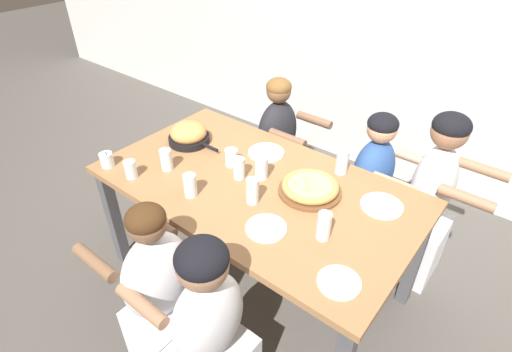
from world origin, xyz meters
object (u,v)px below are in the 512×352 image
Objects in this scene: skillet_bowl at (189,134)px; diner_near_center at (163,301)px; diner_far_right at (427,207)px; drinking_glass_a at (166,160)px; empty_plate_b at (266,152)px; drinking_glass_c at (342,163)px; empty_plate_a at (382,206)px; empty_plate_c at (266,228)px; diner_near_midright at (210,337)px; drinking_glass_f at (324,226)px; pizza_board_main at (310,188)px; drinking_glass_e at (190,187)px; drinking_glass_d at (252,192)px; diner_far_midright at (370,192)px; drinking_glass_g at (261,169)px; diner_far_midleft at (277,153)px; drinking_glass_i at (231,158)px; drinking_glass_h at (131,169)px; empty_plate_d at (339,282)px; drinking_glass_b at (239,169)px; cocktail_glass_blue at (107,160)px.

diner_near_center is at bearing -52.56° from skillet_bowl.
diner_near_center is (-0.77, -1.46, -0.06)m from diner_far_right.
drinking_glass_a is 1.61m from diner_far_right.
drinking_glass_c reaches higher than empty_plate_b.
diner_far_right reaches higher than empty_plate_b.
empty_plate_a and empty_plate_c have the same top height.
diner_near_midright is at bearing -65.14° from empty_plate_b.
drinking_glass_f is 0.13× the size of diner_near_midright.
drinking_glass_e reaches higher than pizza_board_main.
diner_far_midright is at bearing 70.55° from drinking_glass_d.
drinking_glass_g is 1.07m from diner_far_right.
drinking_glass_a is at bearing -175.80° from drinking_glass_f.
diner_near_midright reaches higher than drinking_glass_a.
pizza_board_main is 2.58× the size of drinking_glass_g.
diner_far_midleft is (-0.65, 0.99, -0.31)m from empty_plate_c.
empty_plate_a is (1.27, 0.17, -0.05)m from skillet_bowl.
skillet_bowl is at bearing -161.76° from drinking_glass_c.
drinking_glass_i is (-0.51, 0.32, 0.04)m from empty_plate_c.
drinking_glass_f reaches higher than drinking_glass_d.
drinking_glass_e reaches higher than drinking_glass_h.
skillet_bowl is at bearing -156.65° from empty_plate_b.
empty_plate_d is 1.38× the size of drinking_glass_g.
diner_far_midleft reaches higher than drinking_glass_d.
diner_near_center is at bearing -81.49° from drinking_glass_b.
drinking_glass_c is at bearing 44.97° from drinking_glass_g.
empty_plate_c is 1.09m from cocktail_glass_blue.
diner_far_midleft is (0.42, 1.15, -0.34)m from cocktail_glass_blue.
drinking_glass_a is at bearing -124.69° from empty_plate_b.
drinking_glass_h is at bearing -171.06° from empty_plate_c.
diner_far_midleft is (0.12, 0.95, -0.36)m from drinking_glass_a.
diner_far_midleft is at bearing 99.36° from drinking_glass_e.
diner_near_center is at bearing -27.82° from diner_far_right.
drinking_glass_b is at bearing 147.29° from empty_plate_c.
diner_far_midleft is at bearing 123.29° from empty_plate_c.
diner_far_midleft reaches higher than empty_plate_b.
drinking_glass_h is at bearing -128.48° from drinking_glass_i.
diner_near_midright is (0.05, -0.47, -0.29)m from empty_plate_c.
diner_near_center is (-0.28, -0.47, -0.31)m from empty_plate_c.
empty_plate_a is 1.63× the size of drinking_glass_g.
diner_near_midright reaches higher than diner_far_midright.
diner_near_midright is at bearing -15.55° from cocktail_glass_blue.
diner_near_center is at bearing -99.01° from drinking_glass_d.
diner_far_midleft reaches higher than drinking_glass_f.
cocktail_glass_blue reaches higher than empty_plate_a.
skillet_bowl is 1.09m from diner_near_center.
drinking_glass_e is 0.12× the size of diner_far_midright.
skillet_bowl is at bearing -172.45° from empty_plate_a.
cocktail_glass_blue reaches higher than drinking_glass_h.
drinking_glass_c is (-0.32, 0.14, 0.06)m from empty_plate_a.
drinking_glass_c is 1.09× the size of drinking_glass_g.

